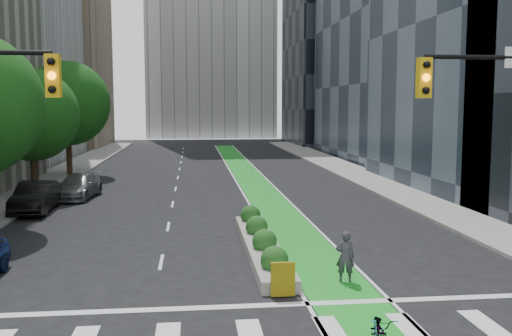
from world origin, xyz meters
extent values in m
plane|color=black|center=(0.00, 0.00, 0.00)|extent=(160.00, 160.00, 0.00)
cube|color=gray|center=(-11.80, 25.00, 0.07)|extent=(3.60, 90.00, 0.15)
cube|color=gray|center=(11.80, 25.00, 0.07)|extent=(3.60, 90.00, 0.15)
cube|color=green|center=(3.00, 30.00, 0.01)|extent=(2.20, 70.00, 0.01)
cube|color=tan|center=(-20.00, 66.00, 13.00)|extent=(14.00, 16.00, 26.00)
cube|color=black|center=(20.00, 68.00, 14.00)|extent=(14.00, 18.00, 28.00)
cylinder|color=black|center=(-11.00, 22.00, 2.24)|extent=(0.44, 0.44, 4.48)
sphere|color=#0F4913|center=(-11.00, 22.00, 4.96)|extent=(5.60, 5.60, 5.60)
cylinder|color=black|center=(-11.00, 32.00, 2.58)|extent=(0.44, 0.44, 5.15)
sphere|color=#0F4913|center=(-11.00, 32.00, 5.70)|extent=(6.60, 6.60, 6.60)
cube|color=gold|center=(-4.70, 0.50, 6.25)|extent=(0.34, 0.28, 1.05)
sphere|color=orange|center=(-4.70, 0.34, 6.25)|extent=(0.20, 0.20, 0.20)
cube|color=gold|center=(4.70, 0.50, 6.25)|extent=(0.34, 0.28, 1.05)
sphere|color=orange|center=(4.70, 0.34, 6.25)|extent=(0.20, 0.20, 0.20)
cube|color=gray|center=(1.20, 7.00, 0.20)|extent=(1.20, 10.00, 0.40)
cube|color=yellow|center=(1.20, 1.80, 0.55)|extent=(0.70, 0.12, 1.00)
sphere|color=#194C19|center=(1.20, 3.50, 0.65)|extent=(0.90, 0.90, 0.90)
sphere|color=#194C19|center=(1.20, 6.00, 0.65)|extent=(0.90, 0.90, 0.90)
sphere|color=#194C19|center=(1.20, 8.50, 0.65)|extent=(0.90, 0.90, 0.90)
sphere|color=#194C19|center=(1.20, 11.00, 0.65)|extent=(0.90, 0.90, 0.90)
imported|color=gray|center=(2.83, -2.00, 0.45)|extent=(0.88, 1.78, 0.89)
imported|color=#37313B|center=(3.38, 3.07, 0.81)|extent=(0.66, 0.50, 1.63)
imported|color=black|center=(-9.50, 16.41, 0.79)|extent=(1.78, 4.85, 1.59)
imported|color=#5B5F60|center=(-8.21, 20.81, 0.71)|extent=(2.54, 5.10, 1.42)
camera|label=1|loc=(-1.35, -13.99, 5.53)|focal=40.00mm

